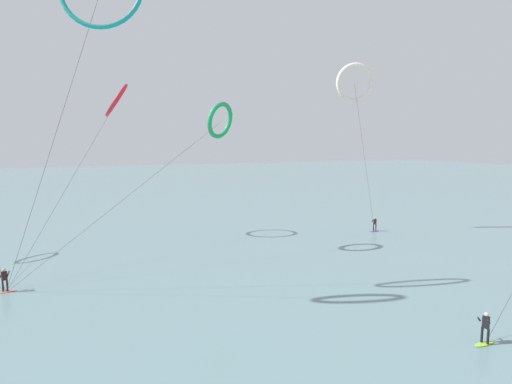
{
  "coord_description": "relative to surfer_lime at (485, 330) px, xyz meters",
  "views": [
    {
      "loc": [
        -10.72,
        -0.84,
        10.23
      ],
      "look_at": [
        0.0,
        22.96,
        7.16
      ],
      "focal_mm": 27.94,
      "sensor_mm": 36.0,
      "label": 1
    }
  ],
  "objects": [
    {
      "name": "surfer_violet",
      "position": [
        13.17,
        23.58,
        0.0
      ],
      "size": [
        1.4,
        0.7,
        1.7
      ],
      "rotation": [
        0.0,
        0.0,
        5.78
      ],
      "color": "purple",
      "rests_on": "ground"
    },
    {
      "name": "kite_ivory",
      "position": [
        10.32,
        24.43,
        16.43
      ],
      "size": [
        5.07,
        2.54,
        19.4
      ],
      "rotation": [
        0.0,
        0.0,
        2.79
      ],
      "color": "silver",
      "rests_on": "ground"
    },
    {
      "name": "sea_water",
      "position": [
        -7.94,
        95.94,
        -0.78
      ],
      "size": [
        400.0,
        200.0,
        0.08
      ],
      "primitive_type": "cube",
      "color": "slate",
      "rests_on": "ground"
    },
    {
      "name": "kite_emerald",
      "position": [
        -6.55,
        22.04,
        11.65
      ],
      "size": [
        18.86,
        4.91,
        14.18
      ],
      "rotation": [
        0.0,
        0.0,
        3.73
      ],
      "color": "#199351",
      "rests_on": "ground"
    },
    {
      "name": "surfer_coral",
      "position": [
        -23.61,
        18.62,
        0.0
      ],
      "size": [
        1.4,
        0.63,
        1.7
      ],
      "rotation": [
        0.0,
        0.0,
        2.9
      ],
      "color": "#EA7260",
      "rests_on": "ground"
    },
    {
      "name": "surfer_lime",
      "position": [
        0.0,
        0.0,
        0.0
      ],
      "size": [
        1.4,
        0.68,
        1.7
      ],
      "rotation": [
        0.0,
        0.0,
        5.11
      ],
      "color": "#8CC62D",
      "rests_on": "ground"
    },
    {
      "name": "kite_crimson",
      "position": [
        -14.54,
        32.1,
        14.12
      ],
      "size": [
        10.5,
        15.64,
        16.75
      ],
      "rotation": [
        0.0,
        0.0,
        4.64
      ],
      "color": "red",
      "rests_on": "ground"
    }
  ]
}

